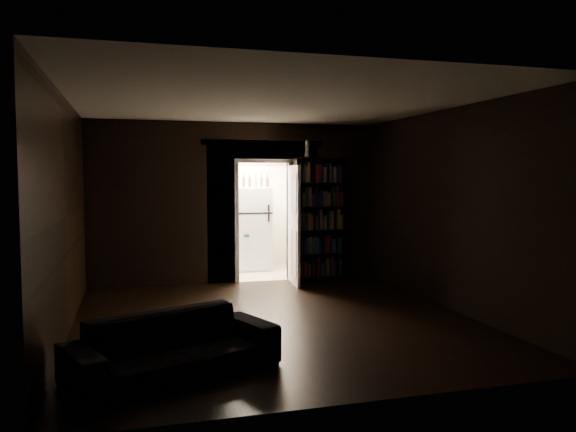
{
  "coord_description": "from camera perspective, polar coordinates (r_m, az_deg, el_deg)",
  "views": [
    {
      "loc": [
        -1.77,
        -6.91,
        1.85
      ],
      "look_at": [
        0.43,
        0.9,
        1.29
      ],
      "focal_mm": 35.0,
      "sensor_mm": 36.0,
      "label": 1
    }
  ],
  "objects": [
    {
      "name": "ground",
      "position": [
        7.37,
        -1.34,
        -10.57
      ],
      "size": [
        5.5,
        5.5,
        0.0
      ],
      "primitive_type": "plane",
      "color": "black",
      "rests_on": "ground"
    },
    {
      "name": "room_walls",
      "position": [
        8.18,
        -3.3,
        2.79
      ],
      "size": [
        5.02,
        5.61,
        2.84
      ],
      "color": "black",
      "rests_on": "ground"
    },
    {
      "name": "kitchen_alcove",
      "position": [
        11.04,
        -3.83,
        0.65
      ],
      "size": [
        2.2,
        1.8,
        2.6
      ],
      "color": "beige",
      "rests_on": "ground"
    },
    {
      "name": "sofa",
      "position": [
        5.45,
        -11.49,
        -11.86
      ],
      "size": [
        2.12,
        1.51,
        0.75
      ],
      "primitive_type": "imported",
      "rotation": [
        0.0,
        0.0,
        0.39
      ],
      "color": "black",
      "rests_on": "ground"
    },
    {
      "name": "bookshelf",
      "position": [
        10.07,
        3.09,
        -0.3
      ],
      "size": [
        0.91,
        0.36,
        2.2
      ],
      "primitive_type": "cube",
      "rotation": [
        0.0,
        0.0,
        0.05
      ],
      "color": "black",
      "rests_on": "ground"
    },
    {
      "name": "refrigerator",
      "position": [
        11.23,
        -3.81,
        -1.27
      ],
      "size": [
        0.85,
        0.8,
        1.65
      ],
      "primitive_type": "cube",
      "rotation": [
        0.0,
        0.0,
        0.18
      ],
      "color": "white",
      "rests_on": "ground"
    },
    {
      "name": "door",
      "position": [
        9.64,
        0.61,
        -0.93
      ],
      "size": [
        0.12,
        0.85,
        2.05
      ],
      "primitive_type": "cube",
      "rotation": [
        0.0,
        0.0,
        1.48
      ],
      "color": "white",
      "rests_on": "ground"
    },
    {
      "name": "figurine",
      "position": [
        9.92,
        1.94,
        6.87
      ],
      "size": [
        0.11,
        0.11,
        0.3
      ],
      "primitive_type": "cube",
      "rotation": [
        0.0,
        0.0,
        0.15
      ],
      "color": "white",
      "rests_on": "bookshelf"
    },
    {
      "name": "bottles",
      "position": [
        11.15,
        -3.31,
        3.64
      ],
      "size": [
        0.67,
        0.21,
        0.27
      ],
      "primitive_type": "cube",
      "rotation": [
        0.0,
        0.0,
        0.19
      ],
      "color": "black",
      "rests_on": "refrigerator"
    }
  ]
}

